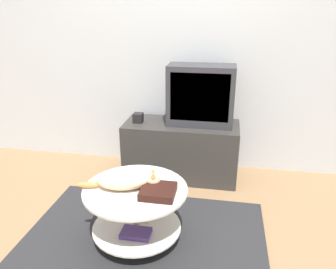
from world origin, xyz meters
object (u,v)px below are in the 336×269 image
object	(u,v)px
tv	(201,95)
dvd_box	(158,191)
speaker	(138,118)
cat	(126,180)

from	to	relation	value
tv	dvd_box	distance (m)	1.17
tv	speaker	size ratio (longest dim) A/B	6.78
speaker	cat	size ratio (longest dim) A/B	0.16
speaker	cat	distance (m)	1.02
dvd_box	cat	xyz separation A→B (m)	(-0.23, 0.05, 0.03)
speaker	cat	bearing A→B (deg)	-79.73
tv	dvd_box	world-z (taller)	tv
dvd_box	cat	bearing A→B (deg)	167.18
speaker	dvd_box	world-z (taller)	speaker
tv	speaker	distance (m)	0.62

